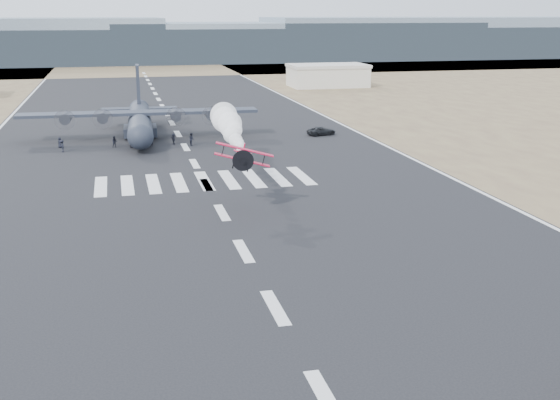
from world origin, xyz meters
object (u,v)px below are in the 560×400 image
object	(u,v)px
hangar_right	(328,75)
crew_a	(151,141)
crew_e	(60,143)
crew_f	(173,139)
crew_c	(62,146)
support_vehicle	(321,131)
crew_h	(192,139)
crew_d	(131,142)
transport_aircraft	(140,120)
crew_b	(115,142)
crew_g	(146,136)
aerobatic_biplane	(243,156)

from	to	relation	value
hangar_right	crew_a	world-z (taller)	hangar_right
crew_e	crew_f	size ratio (longest dim) A/B	0.94
hangar_right	crew_c	size ratio (longest dim) A/B	11.44
support_vehicle	crew_c	xyz separation A→B (m)	(-40.35, -5.25, 0.23)
crew_h	support_vehicle	bearing A→B (deg)	-86.65
crew_c	crew_d	size ratio (longest dim) A/B	1.04
crew_f	crew_d	bearing A→B (deg)	-86.68
transport_aircraft	crew_h	xyz separation A→B (m)	(7.22, -9.13, -1.82)
crew_a	crew_d	distance (m)	3.05
crew_b	crew_h	size ratio (longest dim) A/B	0.89
hangar_right	crew_d	size ratio (longest dim) A/B	11.92
crew_b	crew_d	bearing A→B (deg)	-24.41
transport_aircraft	crew_d	distance (m)	9.44
crew_b	crew_c	world-z (taller)	crew_c
hangar_right	support_vehicle	world-z (taller)	hangar_right
transport_aircraft	crew_c	size ratio (longest dim) A/B	20.75
crew_h	crew_c	bearing A→B (deg)	85.03
crew_c	crew_b	bearing A→B (deg)	89.92
transport_aircraft	support_vehicle	distance (m)	29.36
hangar_right	crew_a	bearing A→B (deg)	-123.53
crew_f	crew_g	xyz separation A→B (m)	(-4.01, 3.41, -0.03)
aerobatic_biplane	transport_aircraft	world-z (taller)	transport_aircraft
crew_a	crew_b	size ratio (longest dim) A/B	1.05
hangar_right	crew_d	xyz separation A→B (m)	(-53.92, -76.69, -2.15)
crew_a	crew_e	xyz separation A→B (m)	(-13.25, 2.52, -0.10)
crew_b	crew_e	world-z (taller)	crew_b
crew_a	crew_b	world-z (taller)	crew_a
crew_f	support_vehicle	bearing A→B (deg)	86.52
hangar_right	crew_f	distance (m)	88.95
aerobatic_biplane	hangar_right	bearing A→B (deg)	73.94
support_vehicle	crew_g	distance (m)	28.27
transport_aircraft	support_vehicle	xyz separation A→B (m)	(28.89, -4.83, -2.11)
aerobatic_biplane	crew_e	xyz separation A→B (m)	(-20.44, 39.29, -4.84)
aerobatic_biplane	crew_b	size ratio (longest dim) A/B	3.42
crew_e	crew_g	xyz separation A→B (m)	(12.62, 2.46, 0.01)
crew_d	crew_h	distance (m)	9.03
crew_d	crew_f	xyz separation A→B (m)	(6.43, 1.51, -0.03)
crew_e	aerobatic_biplane	bearing A→B (deg)	157.18
crew_b	crew_g	xyz separation A→B (m)	(4.71, 4.05, -0.05)
transport_aircraft	crew_h	size ratio (longest dim) A/B	19.60
crew_e	crew_h	size ratio (longest dim) A/B	0.83
crew_b	crew_a	bearing A→B (deg)	-13.56
transport_aircraft	crew_f	distance (m)	9.07
support_vehicle	crew_c	distance (m)	40.69
crew_b	crew_g	world-z (taller)	crew_b
crew_b	crew_f	world-z (taller)	crew_b
crew_a	crew_c	bearing A→B (deg)	134.34
crew_c	crew_f	size ratio (longest dim) A/B	1.08
crew_f	crew_h	distance (m)	3.03
support_vehicle	crew_d	bearing A→B (deg)	82.82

